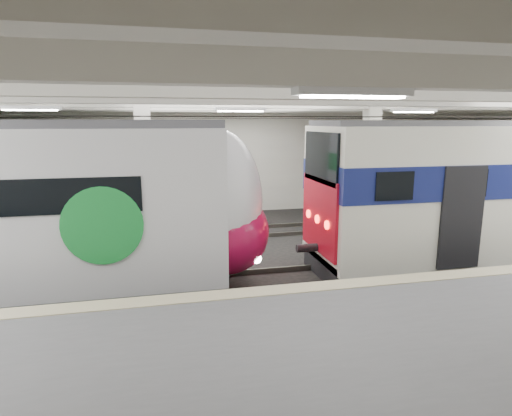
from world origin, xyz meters
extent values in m
cube|color=black|center=(0.00, 0.00, -0.05)|extent=(36.00, 24.00, 0.10)
cube|color=silver|center=(0.00, 0.00, 5.55)|extent=(36.00, 24.00, 0.20)
cube|color=beige|center=(0.00, 10.00, 2.75)|extent=(30.00, 0.10, 5.50)
cube|color=#5C5C5F|center=(0.00, -6.50, 0.55)|extent=(30.00, 7.00, 1.10)
cube|color=#C5B48B|center=(0.00, -3.25, 1.11)|extent=(30.00, 0.50, 0.02)
cube|color=beige|center=(-3.00, 3.00, 2.75)|extent=(0.50, 0.50, 5.50)
cube|color=beige|center=(5.00, 3.00, 2.75)|extent=(0.50, 0.50, 5.50)
cube|color=beige|center=(0.00, 0.00, 5.25)|extent=(30.00, 18.00, 0.50)
cube|color=#59544C|center=(0.00, 0.00, 0.08)|extent=(30.00, 1.52, 0.16)
cube|color=#59544C|center=(0.00, 5.50, 0.08)|extent=(30.00, 1.52, 0.16)
cylinder|color=black|center=(0.00, 0.00, 4.70)|extent=(30.00, 0.03, 0.03)
cylinder|color=black|center=(0.00, 5.50, 4.70)|extent=(30.00, 0.03, 0.03)
cube|color=white|center=(0.00, -2.00, 4.92)|extent=(26.00, 8.40, 0.12)
ellipsoid|color=white|center=(-0.97, 0.00, 2.46)|extent=(2.31, 2.85, 3.83)
ellipsoid|color=#A40D3A|center=(-0.85, 0.00, 1.60)|extent=(2.45, 2.91, 2.35)
cylinder|color=green|center=(-3.84, -1.48, 2.26)|extent=(1.81, 0.06, 1.81)
cube|color=#B30B1E|center=(1.92, 0.00, 1.92)|extent=(0.08, 2.58, 2.17)
cube|color=black|center=(1.92, 0.00, 3.58)|extent=(0.08, 2.43, 1.42)
cube|color=white|center=(-8.00, 5.50, 2.32)|extent=(13.54, 3.22, 3.65)
cube|color=green|center=(-8.00, 5.50, 2.80)|extent=(13.58, 3.28, 0.77)
cube|color=black|center=(-8.00, 5.50, 0.30)|extent=(13.53, 2.94, 0.60)
camera|label=1|loc=(-2.51, -11.37, 4.57)|focal=30.00mm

